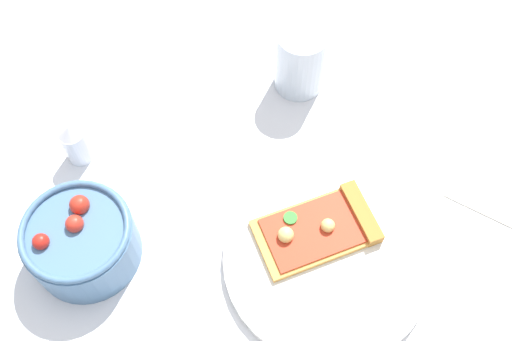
% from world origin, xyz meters
% --- Properties ---
extents(ground_plane, '(2.40, 2.40, 0.00)m').
position_xyz_m(ground_plane, '(0.00, 0.00, 0.00)').
color(ground_plane, silver).
rests_on(ground_plane, ground).
extents(plate, '(0.25, 0.25, 0.01)m').
position_xyz_m(plate, '(-0.04, -0.01, 0.01)').
color(plate, white).
rests_on(plate, ground_plane).
extents(pizza_slice_main, '(0.17, 0.15, 0.03)m').
position_xyz_m(pizza_slice_main, '(-0.03, -0.04, 0.02)').
color(pizza_slice_main, gold).
rests_on(pizza_slice_main, plate).
extents(salad_bowl, '(0.13, 0.13, 0.09)m').
position_xyz_m(salad_bowl, '(0.25, 0.03, 0.04)').
color(salad_bowl, '#4C7299').
rests_on(salad_bowl, ground_plane).
extents(soda_glass, '(0.07, 0.07, 0.10)m').
position_xyz_m(soda_glass, '(0.03, -0.28, 0.05)').
color(soda_glass, silver).
rests_on(soda_glass, ground_plane).
extents(paper_napkin, '(0.14, 0.15, 0.00)m').
position_xyz_m(paper_napkin, '(-0.25, -0.17, 0.00)').
color(paper_napkin, silver).
rests_on(paper_napkin, ground_plane).
extents(pepper_shaker, '(0.04, 0.04, 0.07)m').
position_xyz_m(pepper_shaker, '(0.31, -0.10, 0.03)').
color(pepper_shaker, silver).
rests_on(pepper_shaker, ground_plane).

